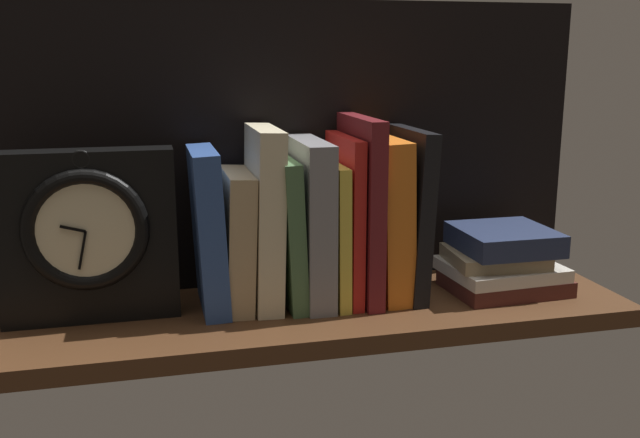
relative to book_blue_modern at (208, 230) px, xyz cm
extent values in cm
cube|color=#4C2D19|center=(12.72, -2.92, -12.13)|extent=(90.10, 25.05, 2.50)
cube|color=black|center=(12.72, 9.00, 9.89)|extent=(90.10, 1.20, 41.53)
cube|color=#2D4C8E|center=(0.00, 0.00, 0.00)|extent=(4.29, 13.91, 21.88)
cube|color=tan|center=(3.77, 0.00, -1.58)|extent=(4.35, 13.22, 18.74)
cube|color=beige|center=(7.60, 0.00, 1.32)|extent=(4.26, 14.15, 24.50)
cube|color=#476B44|center=(10.79, 0.00, -0.73)|extent=(3.13, 15.01, 20.37)
cube|color=gray|center=(14.09, 0.00, 0.42)|extent=(3.78, 16.00, 22.60)
cube|color=gold|center=(17.08, 0.00, -1.11)|extent=(1.84, 15.68, 19.55)
cube|color=red|center=(19.02, 0.00, 0.63)|extent=(1.70, 15.28, 23.01)
cube|color=maroon|center=(21.31, 0.00, 1.91)|extent=(2.44, 16.81, 25.59)
cube|color=orange|center=(24.80, 0.00, 0.42)|extent=(4.83, 15.36, 22.72)
cube|color=black|center=(28.27, 0.00, 1.01)|extent=(3.25, 16.14, 23.85)
cube|color=black|center=(-15.33, -0.69, 0.25)|extent=(22.26, 4.84, 22.26)
torus|color=black|center=(-15.33, -3.51, 1.69)|extent=(15.56, 1.91, 15.56)
cylinder|color=beige|center=(-15.33, -3.51, 1.69)|extent=(12.56, 0.60, 12.56)
cube|color=black|center=(-16.81, -4.01, 2.11)|extent=(3.04, 0.30, 1.12)
cube|color=black|center=(-15.88, -4.01, -0.70)|extent=(1.39, 0.30, 4.86)
torus|color=black|center=(-15.33, -3.11, 10.47)|extent=(2.44, 0.44, 2.44)
cube|color=#471E19|center=(42.49, -3.63, -9.73)|extent=(16.83, 12.74, 2.29)
cube|color=beige|center=(42.09, -2.81, -7.69)|extent=(16.49, 14.30, 1.81)
cube|color=#9E8966|center=(41.03, -2.87, -5.79)|extent=(13.89, 12.08, 1.98)
cube|color=#232D4C|center=(42.36, -3.15, -3.21)|extent=(13.28, 13.28, 3.18)
camera|label=1|loc=(-7.71, -93.72, 23.16)|focal=40.01mm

